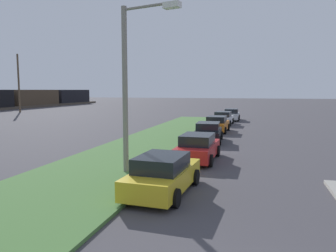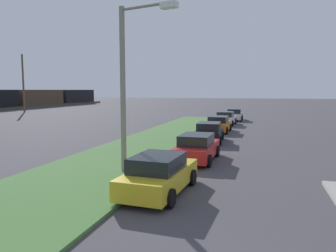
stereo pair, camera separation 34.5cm
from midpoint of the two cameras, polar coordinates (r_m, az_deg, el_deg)
grass_median at (r=16.46m, az=-10.57°, el=-7.06°), size 60.00×6.00×0.12m
parked_car_yellow at (r=12.22m, az=-0.78°, el=-8.49°), size 4.40×2.22×1.47m
parked_car_red at (r=17.78m, az=5.65°, el=-3.82°), size 4.34×2.09×1.47m
parked_car_black at (r=24.24m, az=7.63°, el=-1.13°), size 4.39×2.21×1.47m
parked_car_orange at (r=30.11m, az=9.21°, el=0.30°), size 4.35×2.11×1.47m
parked_car_white at (r=36.52m, az=10.36°, el=1.33°), size 4.37×2.15×1.47m
parked_car_silver at (r=42.08m, az=11.83°, el=1.95°), size 4.33×2.08×1.47m
streetlight at (r=14.63m, az=-6.19°, el=8.44°), size 0.95×2.83×7.50m
distant_utility_pole at (r=62.16m, az=-23.95°, el=6.87°), size 0.30×0.30×10.00m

